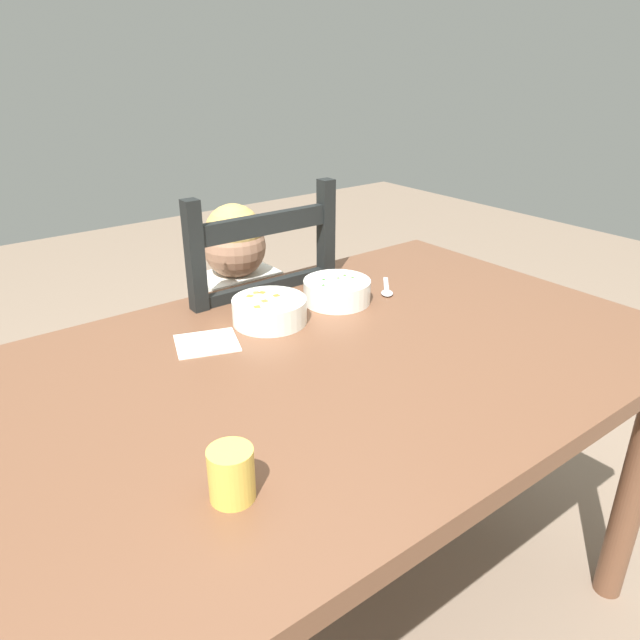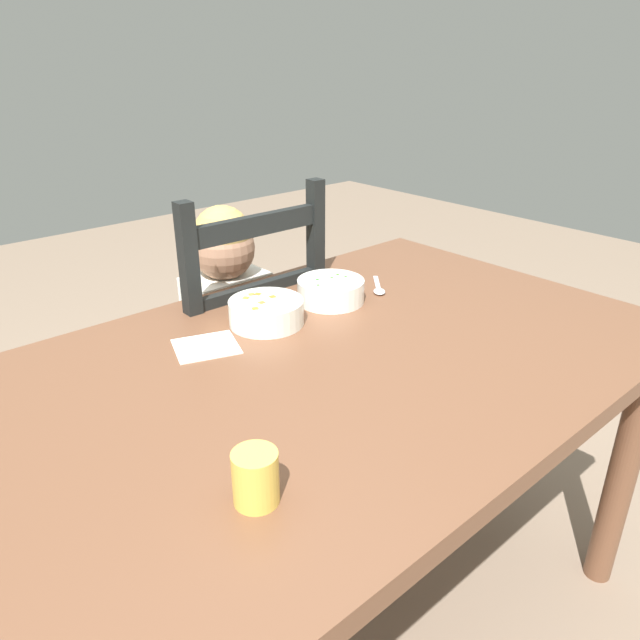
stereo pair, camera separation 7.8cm
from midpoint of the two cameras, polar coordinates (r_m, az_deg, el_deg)
The scene contains 9 objects.
ground_plane at distance 1.69m, azimuth -1.83°, elevation -27.51°, with size 8.00×8.00×0.00m, color #86715D.
dining_table at distance 1.23m, azimuth -2.25°, elevation -8.00°, with size 1.55×0.92×0.76m.
dining_chair at distance 1.76m, azimuth -9.29°, elevation -4.95°, with size 0.43×0.43×1.03m.
child_figure at distance 1.68m, azimuth -9.58°, elevation -0.29°, with size 0.32×0.31×0.96m.
bowl_of_peas at distance 1.46m, azimuth -0.50°, elevation 2.88°, with size 0.16×0.16×0.06m.
bowl_of_carrots at distance 1.35m, azimuth -6.83°, elevation 0.82°, with size 0.17×0.17×0.06m.
spoon at distance 1.54m, azimuth 4.19°, elevation 2.98°, with size 0.11×0.12×0.01m.
drinking_cup at distance 0.84m, azimuth -8.95°, elevation -14.76°, with size 0.06×0.06×0.08m, color #EFC851.
paper_napkin at distance 1.27m, azimuth -12.61°, elevation -2.53°, with size 0.13×0.12×0.00m, color white.
Camera 2 is at (-0.68, -0.79, 1.33)m, focal length 33.37 mm.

